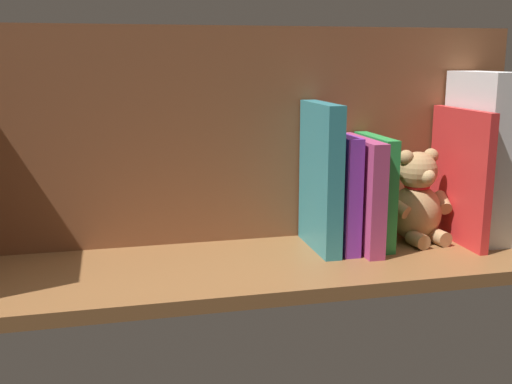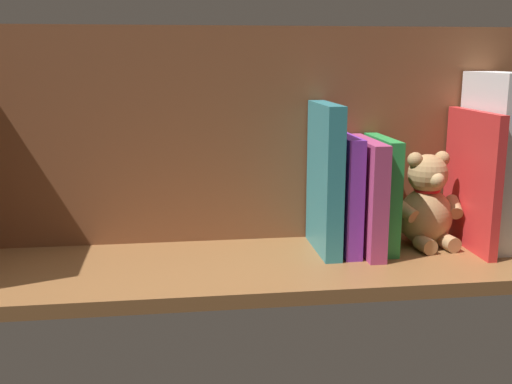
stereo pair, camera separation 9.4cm
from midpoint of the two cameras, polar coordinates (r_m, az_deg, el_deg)
name	(u,v)px [view 2 (the right image)]	position (r cm, az deg, el deg)	size (l,w,h in cm)	color
ground_plane	(256,266)	(101.29, 2.68, -6.91)	(102.57, 29.40, 2.20)	brown
shelf_back_panel	(247,136)	(108.70, 1.61, 5.22)	(102.57, 1.50, 37.60)	brown
dictionary_thick_white	(495,160)	(115.42, 23.46, 2.69)	(6.13, 15.65, 29.91)	white
book_0	(472,180)	(112.75, 21.65, 1.01)	(1.53, 18.05, 23.64)	red
teddy_bear	(427,204)	(112.29, 17.90, -1.13)	(13.31, 11.38, 16.53)	tan
book_1	(381,193)	(108.38, 13.99, -0.12)	(2.36, 14.12, 19.13)	green
book_2	(365,195)	(106.14, 12.61, -0.34)	(2.75, 16.56, 19.02)	#B23F72
book_3	(344,193)	(105.84, 10.70, -0.11)	(2.76, 14.61, 19.70)	purple
book_4	(325,178)	(104.10, 8.97, 1.25)	(2.85, 14.97, 25.02)	teal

